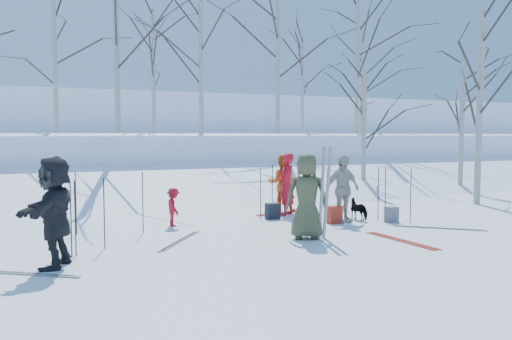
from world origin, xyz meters
name	(u,v)px	position (x,y,z in m)	size (l,w,h in m)	color
ground	(283,235)	(0.00, 0.00, 0.00)	(120.00, 120.00, 0.00)	white
snow_ramp	(194,193)	(0.00, 7.00, 0.15)	(70.00, 9.50, 1.40)	white
snow_plateau	(142,157)	(0.00, 17.00, 1.00)	(70.00, 18.00, 2.20)	white
far_hill	(102,137)	(0.00, 38.00, 2.00)	(90.00, 30.00, 6.00)	white
skier_olive_center	(307,196)	(0.29, -0.50, 0.88)	(0.86, 0.56, 1.76)	#3F4429
skier_red_north	(286,184)	(1.26, 2.43, 0.83)	(0.61, 0.40, 1.66)	#B3101F
skier_redor_behind	(282,183)	(1.41, 3.00, 0.79)	(0.77, 0.60, 1.59)	#CE4D0F
skier_red_seated	(173,207)	(-1.90, 1.96, 0.45)	(0.59, 0.34, 0.91)	#B3101F
skier_cream_east	(343,189)	(2.03, 0.88, 0.82)	(0.97, 0.40, 1.65)	beige
skier_grey_west	(55,212)	(-4.50, -0.86, 0.90)	(1.67, 0.53, 1.80)	black
dog	(359,209)	(2.61, 1.00, 0.27)	(0.29, 0.64, 0.54)	black
upright_ski_left	(322,194)	(0.53, -0.70, 0.95)	(0.07, 0.02, 1.90)	silver
upright_ski_right	(327,193)	(0.66, -0.68, 0.95)	(0.07, 0.02, 1.90)	silver
ski_pair_a	(21,273)	(-5.01, -1.11, 0.01)	(1.69, 1.22, 0.02)	silver
ski_pair_b	(401,240)	(1.95, -1.42, 0.01)	(0.35, 1.91, 0.02)	#A62917
ski_pair_c	(439,228)	(3.63, -0.67, 0.01)	(1.58, 1.38, 0.02)	silver
ski_pair_d	(180,241)	(-2.17, 0.27, 0.01)	(1.27, 1.66, 0.02)	silver
ski_pair_e	(285,212)	(1.40, 2.80, 0.01)	(1.89, 0.65, 0.02)	#A62917
ski_pole_a	(75,219)	(-4.16, -0.24, 0.67)	(0.02, 0.02, 1.34)	black
ski_pole_b	(261,193)	(0.39, 2.12, 0.67)	(0.02, 0.02, 1.34)	black
ski_pole_c	(378,193)	(3.05, 0.84, 0.67)	(0.02, 0.02, 1.34)	black
ski_pole_d	(76,203)	(-4.05, 1.81, 0.67)	(0.02, 0.02, 1.34)	black
ski_pole_e	(385,194)	(3.09, 0.60, 0.67)	(0.02, 0.02, 1.34)	black
ski_pole_f	(411,196)	(3.49, 0.16, 0.67)	(0.02, 0.02, 1.34)	black
ski_pole_g	(71,219)	(-4.24, -0.25, 0.67)	(0.02, 0.02, 1.34)	black
ski_pole_h	(272,189)	(0.98, 2.69, 0.67)	(0.02, 0.02, 1.34)	black
ski_pole_i	(104,213)	(-3.64, 0.16, 0.67)	(0.02, 0.02, 1.34)	black
ski_pole_j	(143,202)	(-2.70, 1.43, 0.67)	(0.02, 0.02, 1.34)	black
backpack_red	(335,215)	(1.78, 0.82, 0.21)	(0.32, 0.22, 0.42)	#A02818
backpack_grey	(392,214)	(3.16, 0.44, 0.19)	(0.30, 0.20, 0.38)	#5C5E64
backpack_dark	(273,211)	(0.67, 2.00, 0.20)	(0.34, 0.24, 0.40)	black
birch_plateau_a	(116,42)	(-2.19, 9.30, 5.49)	(5.21, 5.21, 6.59)	silver
birch_plateau_b	(362,78)	(11.72, 14.20, 5.30)	(4.95, 4.95, 6.21)	silver
birch_plateau_d	(278,54)	(4.72, 10.35, 5.63)	(5.40, 5.40, 6.85)	silver
birch_plateau_e	(201,64)	(1.91, 12.50, 5.33)	(4.99, 4.99, 6.27)	silver
birch_plateau_f	(302,86)	(7.23, 12.79, 4.58)	(3.93, 3.93, 4.76)	silver
birch_plateau_h	(55,64)	(-4.22, 12.41, 4.98)	(4.49, 4.49, 5.56)	silver
birch_plateau_i	(153,72)	(0.32, 15.41, 5.24)	(4.85, 4.85, 6.07)	silver
birch_plateau_j	(357,56)	(9.70, 11.68, 6.03)	(5.97, 5.97, 7.67)	silver
birch_edge_b	(480,109)	(7.64, 2.05, 2.94)	(4.72, 4.72, 5.88)	silver
birch_edge_c	(462,125)	(9.86, 4.95, 2.52)	(4.12, 4.12, 5.03)	silver
birch_edge_e	(364,134)	(6.08, 5.83, 2.17)	(3.64, 3.64, 4.34)	silver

